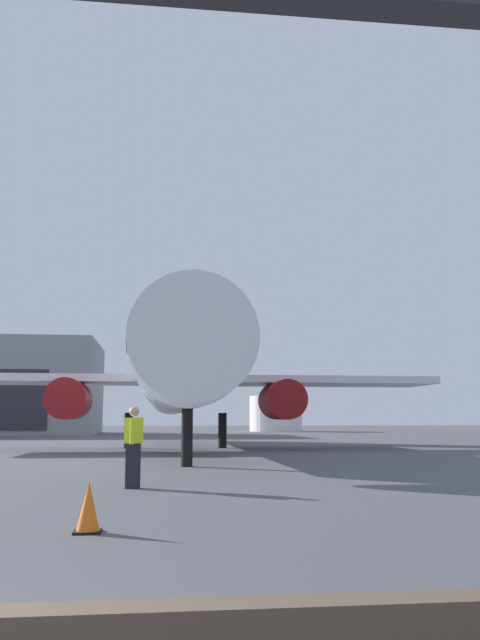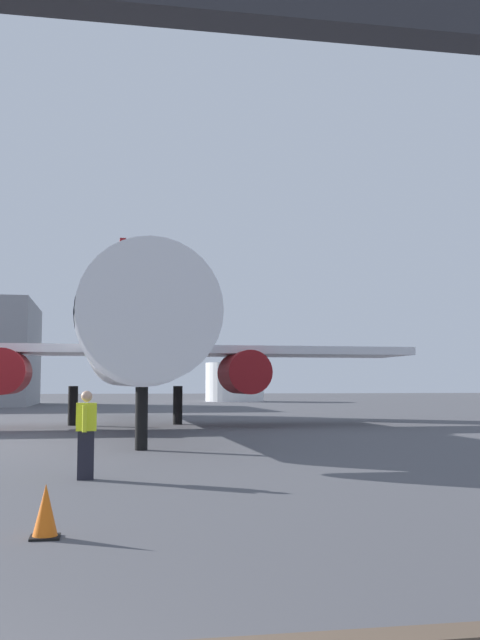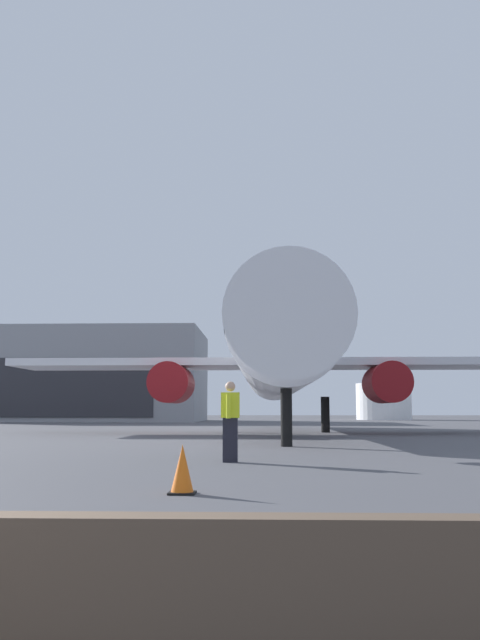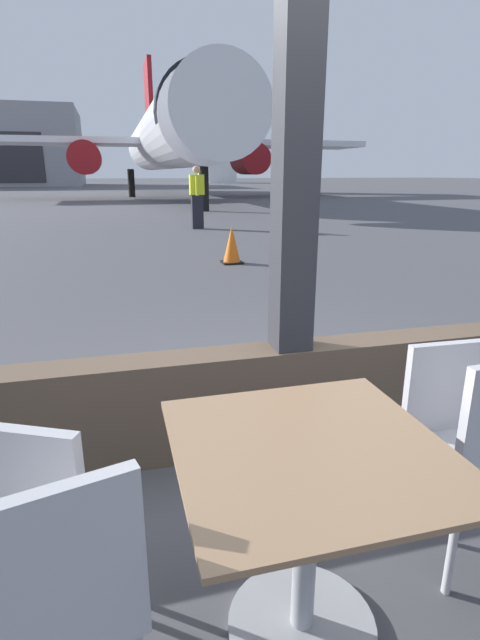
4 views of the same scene
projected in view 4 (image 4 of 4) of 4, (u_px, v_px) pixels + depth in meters
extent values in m
plane|color=#4C4C51|center=(122.00, 192.00, 39.87)|extent=(220.00, 220.00, 0.00)
cube|color=brown|center=(288.00, 394.00, 2.81)|extent=(8.61, 0.24, 0.59)
cube|color=#2D2D33|center=(298.00, 101.00, 2.35)|extent=(0.20, 0.20, 3.76)
cube|color=#8C6B4C|center=(310.00, 448.00, 1.48)|extent=(0.83, 0.83, 0.02)
cylinder|color=#9EA0A5|center=(305.00, 545.00, 1.59)|extent=(0.08, 0.08, 0.71)
cylinder|color=#9EA0A5|center=(301.00, 624.00, 1.69)|extent=(0.52, 0.52, 0.03)
cube|color=#B2B2B7|center=(50.00, 611.00, 1.21)|extent=(0.40, 0.40, 0.04)
cube|color=#B2B2B7|center=(51.00, 585.00, 0.99)|extent=(0.40, 0.14, 0.45)
cylinder|color=#B2B2B7|center=(107.00, 605.00, 1.50)|extent=(0.03, 0.03, 0.48)
cylinder|color=#B2B2B7|center=(453.00, 542.00, 1.76)|extent=(0.03, 0.03, 0.47)
cube|color=#B2B2B7|center=(62.00, 523.00, 1.52)|extent=(0.40, 0.40, 0.04)
cube|color=#B2B2B7|center=(16.00, 498.00, 1.28)|extent=(0.38, 0.21, 0.43)
cylinder|color=#B2B2B7|center=(53.00, 538.00, 1.78)|extent=(0.03, 0.03, 0.47)
cylinder|color=#B2B2B7|center=(138.00, 552.00, 1.72)|extent=(0.03, 0.03, 0.47)
cylinder|color=#B2B2B7|center=(92.00, 638.00, 1.40)|extent=(0.03, 0.03, 0.47)
cube|color=#B2B2B7|center=(471.00, 455.00, 1.89)|extent=(0.40, 0.40, 0.04)
cube|color=#B2B2B7|center=(449.00, 386.00, 2.00)|extent=(0.40, 0.05, 0.39)
cylinder|color=#B2B2B7|center=(453.00, 541.00, 1.77)|extent=(0.03, 0.03, 0.47)
cylinder|color=#B2B2B7|center=(471.00, 475.00, 2.16)|extent=(0.03, 0.03, 0.47)
cylinder|color=#B2B2B7|center=(403.00, 485.00, 2.08)|extent=(0.03, 0.03, 0.47)
cylinder|color=silver|center=(167.00, 138.00, 30.85)|extent=(3.80, 27.43, 3.80)
cone|color=silver|center=(214.00, 110.00, 16.98)|extent=(3.61, 2.60, 3.61)
cylinder|color=black|center=(204.00, 112.00, 18.69)|extent=(3.88, 0.90, 3.88)
cube|color=silver|center=(53.00, 141.00, 28.95)|extent=(12.00, 4.20, 0.36)
cube|color=silver|center=(271.00, 144.00, 32.33)|extent=(12.00, 4.20, 0.36)
cylinder|color=maroon|center=(85.00, 158.00, 28.40)|extent=(1.90, 3.20, 1.90)
cylinder|color=maroon|center=(250.00, 159.00, 30.88)|extent=(1.90, 3.20, 1.90)
cube|color=maroon|center=(149.00, 94.00, 40.87)|extent=(0.36, 4.40, 5.20)
cylinder|color=black|center=(204.00, 189.00, 19.83)|extent=(0.36, 0.36, 1.79)
cylinder|color=black|center=(131.00, 183.00, 31.72)|extent=(0.44, 0.44, 1.79)
cylinder|color=black|center=(203.00, 183.00, 32.88)|extent=(0.44, 0.44, 1.79)
cube|color=black|center=(197.00, 212.00, 13.66)|extent=(0.32, 0.20, 0.95)
cube|color=yellow|center=(197.00, 185.00, 13.44)|extent=(0.40, 0.22, 0.55)
sphere|color=tan|center=(196.00, 170.00, 13.32)|extent=(0.22, 0.22, 0.22)
cylinder|color=yellow|center=(196.00, 185.00, 13.68)|extent=(0.09, 0.09, 0.52)
cylinder|color=yellow|center=(197.00, 186.00, 13.22)|extent=(0.09, 0.09, 0.52)
cone|color=orange|center=(232.00, 245.00, 8.43)|extent=(0.32, 0.32, 0.66)
cube|color=black|center=(232.00, 262.00, 8.52)|extent=(0.36, 0.36, 0.03)
cylinder|color=white|center=(217.00, 169.00, 78.01)|extent=(6.42, 6.42, 4.25)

